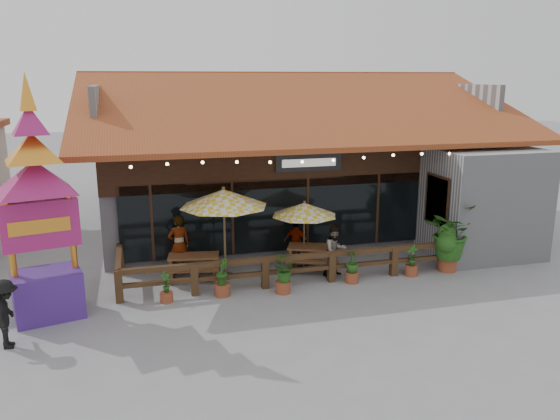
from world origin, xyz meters
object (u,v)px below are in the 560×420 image
object	(u,v)px
umbrella_right	(304,210)
pedestrian	(6,314)
picnic_table_right	(314,254)
tropical_plant	(450,233)
umbrella_left	(224,198)
picnic_table_left	(194,263)
thai_sign_tower	(36,183)

from	to	relation	value
umbrella_right	pedestrian	bearing A→B (deg)	-157.68
umbrella_right	picnic_table_right	world-z (taller)	umbrella_right
picnic_table_right	pedestrian	distance (m)	8.69
picnic_table_right	tropical_plant	xyz separation A→B (m)	(4.00, -1.15, 0.71)
umbrella_right	tropical_plant	distance (m)	4.52
umbrella_left	tropical_plant	distance (m)	6.98
picnic_table_left	umbrella_left	bearing A→B (deg)	-10.40
umbrella_right	tropical_plant	xyz separation A→B (m)	(4.26, -1.33, -0.69)
umbrella_right	thai_sign_tower	size ratio (longest dim) A/B	0.34
umbrella_right	picnic_table_left	world-z (taller)	umbrella_right
tropical_plant	pedestrian	distance (m)	12.29
tropical_plant	umbrella_left	bearing A→B (deg)	169.93
umbrella_right	tropical_plant	size ratio (longest dim) A/B	1.02
thai_sign_tower	umbrella_left	bearing A→B (deg)	18.88
thai_sign_tower	picnic_table_left	bearing A→B (deg)	25.15
thai_sign_tower	umbrella_right	bearing A→B (deg)	13.59
tropical_plant	pedestrian	bearing A→B (deg)	-171.10
umbrella_left	picnic_table_right	distance (m)	3.36
umbrella_left	thai_sign_tower	bearing A→B (deg)	-161.12
picnic_table_left	picnic_table_right	size ratio (longest dim) A/B	0.84
picnic_table_right	tropical_plant	size ratio (longest dim) A/B	0.93
pedestrian	tropical_plant	bearing A→B (deg)	-85.45
picnic_table_left	tropical_plant	size ratio (longest dim) A/B	0.79
thai_sign_tower	tropical_plant	world-z (taller)	thai_sign_tower
umbrella_left	tropical_plant	xyz separation A→B (m)	(6.77, -1.20, -1.21)
umbrella_right	tropical_plant	world-z (taller)	umbrella_right
umbrella_left	tropical_plant	size ratio (longest dim) A/B	1.31
pedestrian	umbrella_right	bearing A→B (deg)	-72.03
umbrella_right	pedestrian	size ratio (longest dim) A/B	1.39
umbrella_left	thai_sign_tower	world-z (taller)	thai_sign_tower
umbrella_right	thai_sign_tower	xyz separation A→B (m)	(-7.24, -1.75, 1.50)
thai_sign_tower	pedestrian	world-z (taller)	thai_sign_tower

